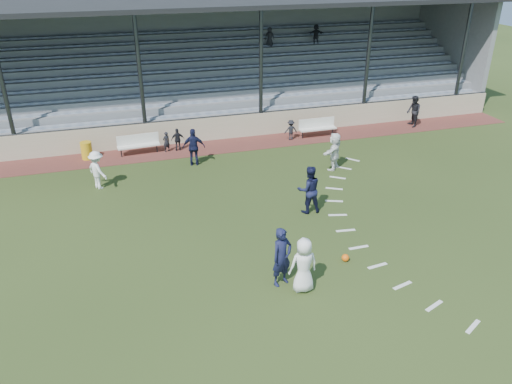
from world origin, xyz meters
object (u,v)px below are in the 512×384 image
trash_bin (87,150)px  player_navy_lead (282,257)px  football (345,258)px  official (414,111)px  bench_left (138,143)px  player_white_lead (303,265)px  bench_right (317,126)px

trash_bin → player_navy_lead: (5.59, -11.80, 0.50)m
trash_bin → football: (7.94, -11.28, -0.31)m
official → football: bearing=-32.6°
official → trash_bin: bearing=-83.0°
official → bench_left: bearing=-83.1°
football → official: 14.49m
football → player_navy_lead: player_navy_lead is taller
football → official: size_ratio=0.14×
bench_left → player_white_lead: size_ratio=1.18×
bench_right → trash_bin: 11.63m
bench_right → football: (-3.68, -11.07, -0.46)m
football → official: bearing=49.5°
bench_left → trash_bin: 2.41m
trash_bin → player_navy_lead: player_navy_lead is taller
football → player_white_lead: 2.23m
bench_left → football: (5.54, -11.25, -0.46)m
bench_right → player_navy_lead: 13.07m
trash_bin → bench_left: bearing=-0.8°
trash_bin → football: bearing=-54.8°
bench_right → football: 11.68m
bench_left → official: size_ratio=1.18×
football → player_navy_lead: bearing=-167.7°
bench_left → football: bearing=-67.7°
football → player_navy_lead: (-2.35, -0.52, 0.81)m
player_navy_lead → official: size_ratio=1.08×
trash_bin → player_white_lead: 13.70m
trash_bin → player_white_lead: (6.08, -12.26, 0.42)m
trash_bin → football: size_ratio=3.40×
player_white_lead → official: size_ratio=1.00×
player_navy_lead → trash_bin: bearing=94.4°
player_white_lead → official: (11.25, 11.99, 0.02)m
football → player_navy_lead: 2.54m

